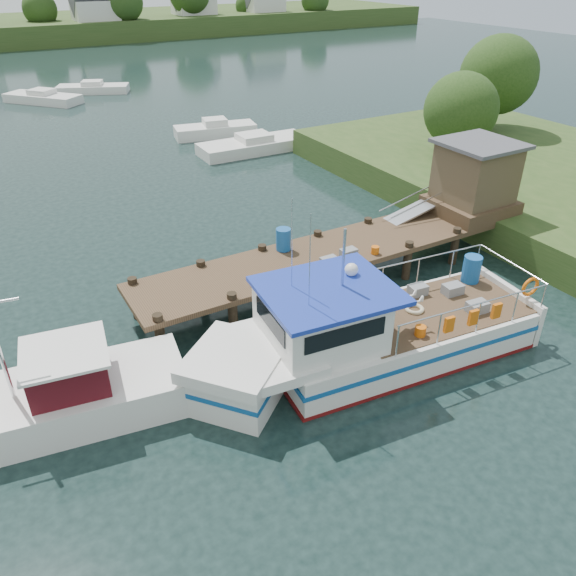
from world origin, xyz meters
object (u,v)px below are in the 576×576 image
dock (428,205)px  moored_b (215,130)px  lobster_boat (362,336)px  work_boat (36,402)px  moored_far (93,88)px  moored_c (254,145)px  moored_d (43,98)px

dock → moored_b: dock is taller
dock → lobster_boat: (-6.78, -4.72, -1.22)m
dock → work_boat: size_ratio=1.91×
lobster_boat → moored_far: lobster_boat is taller
moored_b → moored_far: bearing=77.6°
lobster_boat → moored_c: bearing=77.0°
lobster_boat → moored_far: bearing=92.5°
moored_b → moored_c: bearing=-104.5°
dock → moored_c: bearing=88.2°
lobster_boat → work_boat: lobster_boat is taller
lobster_boat → work_boat: 9.36m
moored_c → lobster_boat: bearing=-97.9°
lobster_boat → moored_c: 22.55m
work_boat → moored_d: 41.32m
moored_c → dock: bearing=-80.8°
lobster_boat → work_boat: size_ratio=1.35×
lobster_boat → dock: bearing=40.8°
moored_b → moored_c: size_ratio=0.80×
moored_far → moored_b: bearing=-69.5°
moored_far → moored_b: 19.52m
dock → moored_b: (-0.22, 21.16, -1.78)m
moored_d → moored_b: bearing=-73.7°
moored_b → moored_d: 19.17m
dock → moored_c: (0.53, 16.61, -1.82)m
lobster_boat → moored_d: 43.05m
moored_b → lobster_boat: bearing=-128.1°
lobster_boat → moored_d: bearing=98.7°
dock → moored_b: bearing=90.6°
work_boat → moored_d: (7.01, 40.72, -0.29)m
dock → work_boat: work_boat is taller
dock → moored_d: dock is taller
work_boat → moored_far: work_boat is taller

